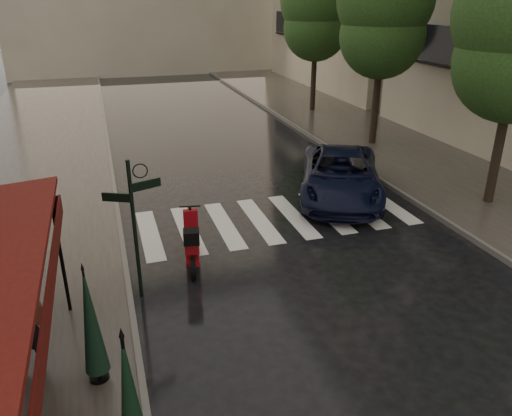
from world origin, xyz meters
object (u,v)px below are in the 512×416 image
parked_car (341,175)px  parasol_back (91,321)px  parasol_front (132,416)px  pedestrian_with_umbrella (15,284)px  scooter (192,243)px

parked_car → parasol_back: parasol_back is taller
parasol_front → parasol_back: (-0.47, 2.41, -0.23)m
parasol_front → pedestrian_with_umbrella: bearing=116.8°
parked_car → parasol_back: size_ratio=2.47×
pedestrian_with_umbrella → parked_car: (8.73, 5.81, -1.01)m
pedestrian_with_umbrella → parasol_front: bearing=-78.0°
scooter → parasol_front: bearing=-97.2°
scooter → parked_car: (5.38, 3.01, 0.15)m
parked_car → parasol_front: size_ratio=2.05×
scooter → parked_car: 6.16m
pedestrian_with_umbrella → scooter: pedestrian_with_umbrella is taller
parked_car → parasol_front: bearing=-104.2°
scooter → parasol_back: size_ratio=0.89×
pedestrian_with_umbrella → parasol_front: 3.51m
parked_car → parasol_back: 10.04m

